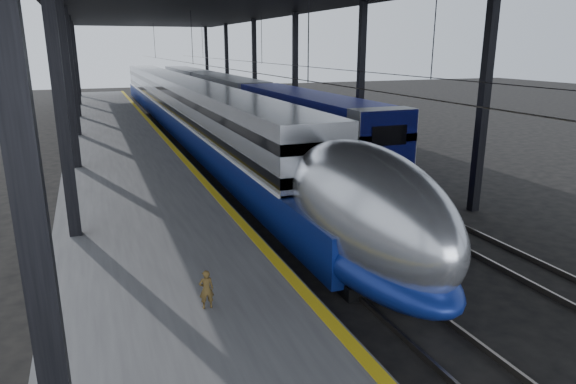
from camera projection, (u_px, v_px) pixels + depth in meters
ground at (311, 303)px, 13.73m from camera, size 160.00×160.00×0.00m
platform at (121, 154)px, 30.31m from camera, size 6.00×80.00×1.00m
yellow_strip at (169, 143)px, 31.15m from camera, size 0.30×80.00×0.01m
rails at (251, 151)px, 33.21m from camera, size 6.52×80.00×0.16m
canopy at (205, 2)px, 29.83m from camera, size 18.00×75.00×9.47m
tgv_train at (187, 110)px, 39.35m from camera, size 2.93×65.20×4.20m
second_train at (228, 99)px, 46.94m from camera, size 2.91×56.05×4.01m
child at (206, 289)px, 11.33m from camera, size 0.34×0.23×0.91m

